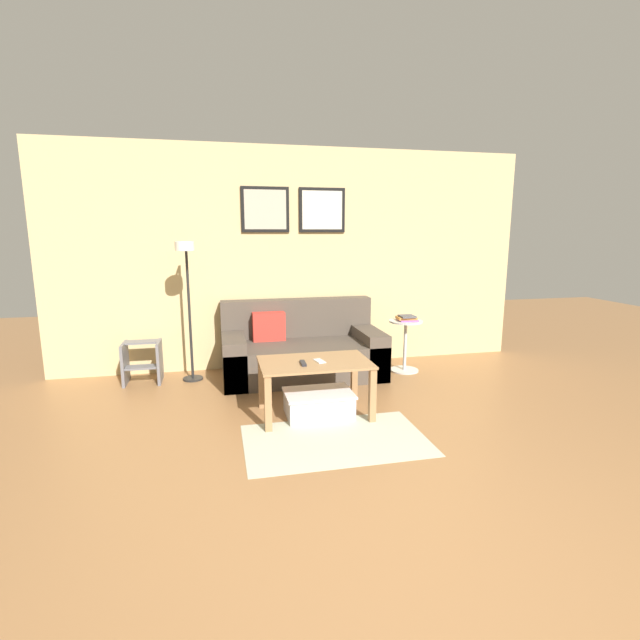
{
  "coord_description": "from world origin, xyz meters",
  "views": [
    {
      "loc": [
        -0.93,
        -1.62,
        1.6
      ],
      "look_at": [
        -0.07,
        2.19,
        0.85
      ],
      "focal_mm": 26.0,
      "sensor_mm": 36.0,
      "label": 1
    }
  ],
  "objects_px": {
    "couch": "(301,351)",
    "floor_lamp": "(187,285)",
    "side_table": "(405,341)",
    "cell_phone": "(319,361)",
    "coffee_table": "(315,371)",
    "storage_bin": "(319,403)",
    "book_stack": "(407,318)",
    "step_stool": "(142,361)",
    "remote_control": "(303,363)"
  },
  "relations": [
    {
      "from": "coffee_table",
      "to": "storage_bin",
      "type": "xyz_separation_m",
      "value": [
        0.03,
        -0.03,
        -0.29
      ]
    },
    {
      "from": "couch",
      "to": "cell_phone",
      "type": "height_order",
      "value": "couch"
    },
    {
      "from": "storage_bin",
      "to": "cell_phone",
      "type": "height_order",
      "value": "cell_phone"
    },
    {
      "from": "coffee_table",
      "to": "step_stool",
      "type": "xyz_separation_m",
      "value": [
        -1.61,
        1.27,
        -0.16
      ]
    },
    {
      "from": "storage_bin",
      "to": "cell_phone",
      "type": "xyz_separation_m",
      "value": [
        0.01,
        0.02,
        0.38
      ]
    },
    {
      "from": "couch",
      "to": "storage_bin",
      "type": "distance_m",
      "value": 1.2
    },
    {
      "from": "step_stool",
      "to": "floor_lamp",
      "type": "bearing_deg",
      "value": -17.12
    },
    {
      "from": "remote_control",
      "to": "floor_lamp",
      "type": "bearing_deg",
      "value": 131.71
    },
    {
      "from": "coffee_table",
      "to": "cell_phone",
      "type": "xyz_separation_m",
      "value": [
        0.04,
        -0.01,
        0.1
      ]
    },
    {
      "from": "side_table",
      "to": "floor_lamp",
      "type": "bearing_deg",
      "value": 178.42
    },
    {
      "from": "couch",
      "to": "book_stack",
      "type": "height_order",
      "value": "couch"
    },
    {
      "from": "coffee_table",
      "to": "step_stool",
      "type": "height_order",
      "value": "coffee_table"
    },
    {
      "from": "couch",
      "to": "floor_lamp",
      "type": "distance_m",
      "value": 1.43
    },
    {
      "from": "floor_lamp",
      "to": "book_stack",
      "type": "bearing_deg",
      "value": -1.74
    },
    {
      "from": "coffee_table",
      "to": "remote_control",
      "type": "bearing_deg",
      "value": -149.01
    },
    {
      "from": "floor_lamp",
      "to": "step_stool",
      "type": "relative_size",
      "value": 3.4
    },
    {
      "from": "step_stool",
      "to": "storage_bin",
      "type": "bearing_deg",
      "value": -38.47
    },
    {
      "from": "side_table",
      "to": "cell_phone",
      "type": "xyz_separation_m",
      "value": [
        -1.25,
        -1.06,
        0.13
      ]
    },
    {
      "from": "remote_control",
      "to": "coffee_table",
      "type": "bearing_deg",
      "value": 32.9
    },
    {
      "from": "couch",
      "to": "side_table",
      "type": "xyz_separation_m",
      "value": [
        1.2,
        -0.11,
        0.08
      ]
    },
    {
      "from": "side_table",
      "to": "cell_phone",
      "type": "distance_m",
      "value": 1.65
    },
    {
      "from": "remote_control",
      "to": "step_stool",
      "type": "xyz_separation_m",
      "value": [
        -1.5,
        1.34,
        -0.26
      ]
    },
    {
      "from": "storage_bin",
      "to": "step_stool",
      "type": "relative_size",
      "value": 1.34
    },
    {
      "from": "couch",
      "to": "coffee_table",
      "type": "relative_size",
      "value": 1.82
    },
    {
      "from": "storage_bin",
      "to": "remote_control",
      "type": "height_order",
      "value": "remote_control"
    },
    {
      "from": "couch",
      "to": "book_stack",
      "type": "bearing_deg",
      "value": -5.57
    },
    {
      "from": "coffee_table",
      "to": "remote_control",
      "type": "height_order",
      "value": "remote_control"
    },
    {
      "from": "storage_bin",
      "to": "book_stack",
      "type": "bearing_deg",
      "value": 40.19
    },
    {
      "from": "storage_bin",
      "to": "book_stack",
      "type": "xyz_separation_m",
      "value": [
        1.27,
        1.07,
        0.52
      ]
    },
    {
      "from": "book_stack",
      "to": "remote_control",
      "type": "bearing_deg",
      "value": -141.86
    },
    {
      "from": "storage_bin",
      "to": "remote_control",
      "type": "bearing_deg",
      "value": -165.6
    },
    {
      "from": "book_stack",
      "to": "storage_bin",
      "type": "bearing_deg",
      "value": -139.81
    },
    {
      "from": "remote_control",
      "to": "cell_phone",
      "type": "xyz_separation_m",
      "value": [
        0.16,
        0.06,
        -0.01
      ]
    },
    {
      "from": "floor_lamp",
      "to": "remote_control",
      "type": "relative_size",
      "value": 10.0
    },
    {
      "from": "book_stack",
      "to": "step_stool",
      "type": "bearing_deg",
      "value": 175.47
    },
    {
      "from": "couch",
      "to": "coffee_table",
      "type": "bearing_deg",
      "value": -94.46
    },
    {
      "from": "book_stack",
      "to": "remote_control",
      "type": "distance_m",
      "value": 1.8
    },
    {
      "from": "storage_bin",
      "to": "floor_lamp",
      "type": "bearing_deg",
      "value": 134.55
    },
    {
      "from": "cell_phone",
      "to": "couch",
      "type": "bearing_deg",
      "value": 75.83
    },
    {
      "from": "floor_lamp",
      "to": "side_table",
      "type": "bearing_deg",
      "value": -1.58
    },
    {
      "from": "side_table",
      "to": "step_stool",
      "type": "height_order",
      "value": "side_table"
    },
    {
      "from": "coffee_table",
      "to": "cell_phone",
      "type": "relative_size",
      "value": 6.86
    },
    {
      "from": "cell_phone",
      "to": "step_stool",
      "type": "distance_m",
      "value": 2.11
    },
    {
      "from": "coffee_table",
      "to": "storage_bin",
      "type": "height_order",
      "value": "coffee_table"
    },
    {
      "from": "side_table",
      "to": "couch",
      "type": "bearing_deg",
      "value": 174.72
    },
    {
      "from": "coffee_table",
      "to": "storage_bin",
      "type": "distance_m",
      "value": 0.29
    },
    {
      "from": "book_stack",
      "to": "couch",
      "type": "bearing_deg",
      "value": 174.43
    },
    {
      "from": "couch",
      "to": "side_table",
      "type": "relative_size",
      "value": 2.93
    },
    {
      "from": "side_table",
      "to": "cell_phone",
      "type": "relative_size",
      "value": 4.26
    },
    {
      "from": "coffee_table",
      "to": "floor_lamp",
      "type": "xyz_separation_m",
      "value": [
        -1.1,
        1.11,
        0.66
      ]
    }
  ]
}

